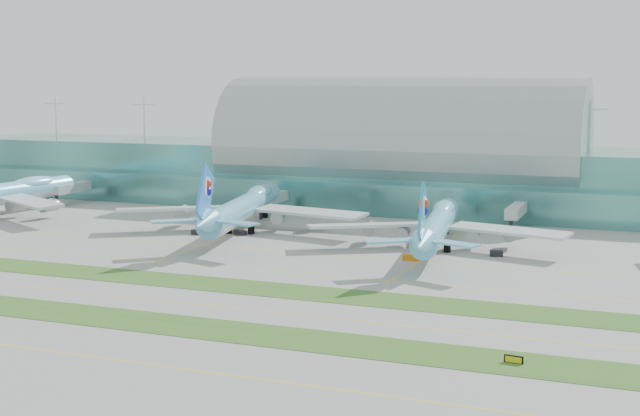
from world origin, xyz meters
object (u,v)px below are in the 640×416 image
at_px(airliner_b, 244,206).
at_px(terminal, 401,164).
at_px(taxiway_sign_east, 514,359).
at_px(airliner_c, 437,224).

bearing_deg(airliner_b, terminal, 56.18).
relative_size(airliner_b, taxiway_sign_east, 27.80).
xyz_separation_m(terminal, airliner_b, (-26.45, -64.46, -7.35)).
relative_size(airliner_b, airliner_c, 1.09).
bearing_deg(airliner_c, airliner_b, 165.07).
xyz_separation_m(terminal, taxiway_sign_east, (63.24, -156.74, -13.62)).
bearing_deg(terminal, taxiway_sign_east, -68.03).
relative_size(airliner_c, taxiway_sign_east, 25.47).
bearing_deg(terminal, airliner_c, -66.93).
bearing_deg(airliner_c, terminal, 104.80).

